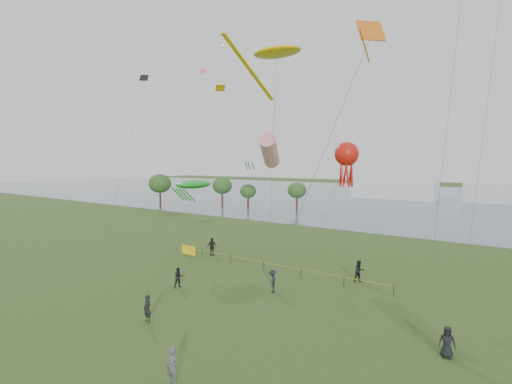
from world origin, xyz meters
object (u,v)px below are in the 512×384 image
Objects in this scene: fence at (215,255)px; kite_flyer at (172,366)px; kite_octopus at (347,155)px; kite_stingray at (276,53)px.

fence is 13.55× the size of kite_flyer.
fence is 16.86m from kite_octopus.
kite_octopus reaches higher than kite_flyer.
kite_stingray reaches higher than kite_octopus.
kite_octopus is at bearing 39.07° from kite_stingray.
kite_stingray is (6.91, 0.77, 19.66)m from fence.
kite_flyer is 0.15× the size of kite_octopus.
kite_stingray is 1.72× the size of kite_octopus.
kite_stingray is 11.34m from kite_octopus.
kite_flyer is at bearing -53.83° from fence.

